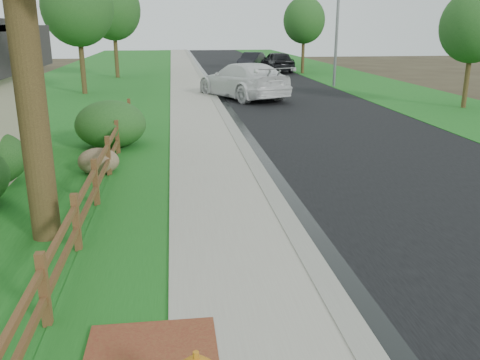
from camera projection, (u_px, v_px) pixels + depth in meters
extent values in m
plane|color=#32281B|center=(317.00, 325.00, 6.88)|extent=(120.00, 120.00, 0.00)
cube|color=black|center=(254.00, 76.00, 40.64)|extent=(8.00, 90.00, 0.02)
cube|color=gray|center=(201.00, 76.00, 40.11)|extent=(0.40, 90.00, 0.12)
cube|color=black|center=(206.00, 76.00, 40.16)|extent=(0.50, 90.00, 0.00)
cube|color=#9C9588|center=(185.00, 76.00, 39.95)|extent=(2.20, 90.00, 0.10)
cube|color=#195A1A|center=(160.00, 77.00, 39.72)|extent=(1.60, 90.00, 0.06)
cube|color=#195A1A|center=(92.00, 78.00, 39.08)|extent=(9.00, 90.00, 0.04)
cube|color=#195A1A|center=(337.00, 75.00, 41.49)|extent=(6.00, 90.00, 0.04)
cube|color=#4C2919|center=(44.00, 291.00, 6.65)|extent=(0.12, 0.12, 1.10)
cube|color=#4C2919|center=(76.00, 223.00, 8.93)|extent=(0.12, 0.12, 1.10)
cube|color=#4C2919|center=(96.00, 183.00, 11.21)|extent=(0.12, 0.12, 1.10)
cube|color=#4C2919|center=(108.00, 157.00, 13.48)|extent=(0.12, 0.12, 1.10)
cube|color=#4C2919|center=(117.00, 138.00, 15.76)|extent=(0.12, 0.12, 1.10)
cube|color=#4C2919|center=(124.00, 123.00, 18.04)|extent=(0.12, 0.12, 1.10)
cube|color=#4C2919|center=(129.00, 112.00, 20.31)|extent=(0.12, 0.12, 1.10)
cube|color=#4C2919|center=(19.00, 354.00, 5.55)|extent=(0.08, 2.35, 0.10)
cube|color=#4C2919|center=(14.00, 322.00, 5.43)|extent=(0.08, 2.35, 0.10)
cube|color=#4C2919|center=(63.00, 258.00, 7.82)|extent=(0.08, 2.35, 0.10)
cube|color=#4C2919|center=(61.00, 234.00, 7.70)|extent=(0.08, 2.35, 0.10)
cube|color=#4C2919|center=(88.00, 206.00, 10.10)|extent=(0.08, 2.35, 0.10)
cube|color=#4C2919|center=(86.00, 187.00, 9.98)|extent=(0.08, 2.35, 0.10)
cube|color=#4C2919|center=(103.00, 173.00, 12.37)|extent=(0.08, 2.35, 0.10)
cube|color=#4C2919|center=(102.00, 157.00, 12.26)|extent=(0.08, 2.35, 0.10)
cube|color=#4C2919|center=(114.00, 150.00, 14.65)|extent=(0.08, 2.35, 0.10)
cube|color=#4C2919|center=(112.00, 136.00, 14.53)|extent=(0.08, 2.35, 0.10)
cube|color=#4C2919|center=(121.00, 133.00, 16.93)|extent=(0.08, 2.35, 0.10)
cube|color=#4C2919|center=(120.00, 121.00, 16.81)|extent=(0.08, 2.35, 0.10)
cube|color=#4C2919|center=(127.00, 120.00, 19.20)|extent=(0.08, 2.35, 0.10)
cube|color=#4C2919|center=(126.00, 110.00, 19.09)|extent=(0.08, 2.35, 0.10)
cylinder|color=#362816|center=(30.00, 93.00, 8.87)|extent=(0.52, 0.52, 5.50)
cylinder|color=orange|center=(196.00, 355.00, 4.80)|extent=(0.06, 0.06, 0.08)
imported|color=white|center=(243.00, 80.00, 27.96)|extent=(5.15, 7.17, 1.93)
imported|color=black|center=(277.00, 61.00, 43.98)|extent=(2.39, 5.26, 1.75)
imported|color=black|center=(252.00, 61.00, 46.86)|extent=(3.32, 4.79, 1.50)
cylinder|color=slate|center=(338.00, 13.00, 32.14)|extent=(0.19, 0.19, 9.25)
ellipsoid|color=brown|center=(99.00, 161.00, 13.71)|extent=(1.25, 1.04, 0.74)
ellipsoid|color=#173F16|center=(111.00, 124.00, 16.62)|extent=(2.59, 2.59, 1.56)
cylinder|color=#362816|center=(82.00, 57.00, 29.29)|extent=(0.29, 0.29, 4.29)
ellipsoid|color=#173F16|center=(77.00, 7.00, 28.48)|extent=(4.01, 4.01, 4.41)
cylinder|color=#362816|center=(468.00, 73.00, 24.34)|extent=(0.23, 0.23, 3.37)
ellipsoid|color=#173F16|center=(474.00, 26.00, 23.71)|extent=(3.08, 3.08, 3.39)
cylinder|color=#362816|center=(116.00, 49.00, 38.52)|extent=(0.30, 0.30, 4.37)
ellipsoid|color=#173F16|center=(113.00, 10.00, 37.70)|extent=(4.04, 4.04, 4.44)
cylinder|color=#362816|center=(303.00, 51.00, 42.15)|extent=(0.26, 0.26, 3.76)
ellipsoid|color=#173F16|center=(304.00, 20.00, 41.45)|extent=(3.40, 3.40, 3.74)
cylinder|color=#362816|center=(303.00, 49.00, 49.40)|extent=(0.23, 0.23, 3.29)
ellipsoid|color=#173F16|center=(304.00, 27.00, 48.78)|extent=(2.91, 2.91, 3.20)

